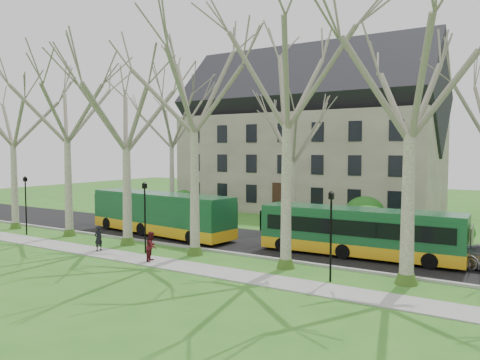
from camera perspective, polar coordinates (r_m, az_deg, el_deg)
name	(u,v)px	position (r m, az deg, el deg)	size (l,w,h in m)	color
ground	(236,262)	(26.98, -0.47, -9.94)	(120.00, 120.00, 0.00)	#306E1F
sidewalk	(211,271)	(24.95, -3.58, -11.00)	(70.00, 2.00, 0.06)	gray
road	(280,245)	(31.65, 4.88, -7.86)	(80.00, 8.00, 0.06)	black
curb	(250,256)	(28.21, 1.18, -9.19)	(80.00, 0.25, 0.14)	#A5A39E
building	(308,134)	(50.36, 8.34, 5.59)	(26.50, 12.20, 16.00)	gray
tree_row_verge	(239,139)	(26.48, -0.13, 5.08)	(49.00, 7.00, 14.00)	gray
tree_row_far	(297,155)	(36.55, 6.96, 3.10)	(33.00, 7.00, 12.00)	gray
lamp_row	(226,219)	(25.66, -1.66, -4.79)	(36.22, 0.22, 4.30)	black
hedges	(276,211)	(41.06, 4.42, -3.83)	(30.60, 8.60, 2.00)	#194C15
bus_lead	(160,213)	(35.40, -9.71, -3.99)	(12.80, 2.67, 3.20)	#164F2B
bus_follow	(359,232)	(28.63, 14.28, -6.15)	(11.72, 2.44, 2.93)	#164F2B
pedestrian_a	(98,238)	(30.72, -16.88, -6.80)	(0.57, 0.38, 1.58)	black
pedestrian_b	(152,246)	(27.23, -10.73, -7.94)	(0.81, 0.63, 1.68)	#521218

